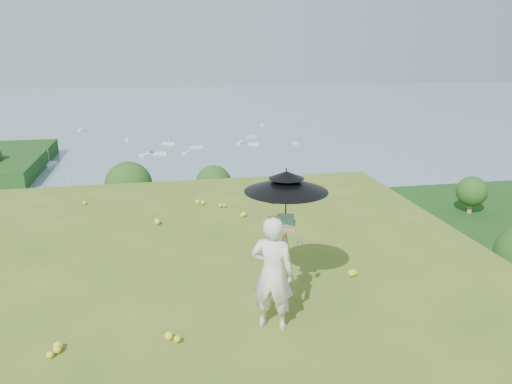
{
  "coord_description": "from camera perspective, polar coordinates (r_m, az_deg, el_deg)",
  "views": [
    {
      "loc": [
        0.71,
        -7.44,
        3.91
      ],
      "look_at": [
        2.52,
        1.72,
        1.12
      ],
      "focal_mm": 35.0,
      "sensor_mm": 36.0,
      "label": 1
    }
  ],
  "objects": [
    {
      "name": "sun_umbrella",
      "position": [
        7.28,
        3.44,
        -0.82
      ],
      "size": [
        1.57,
        1.57,
        0.93
      ],
      "primitive_type": null,
      "rotation": [
        0.0,
        0.0,
        -0.35
      ],
      "color": "black",
      "rests_on": "field_easel"
    },
    {
      "name": "field_easel",
      "position": [
        7.6,
        3.3,
        -7.83
      ],
      "size": [
        0.71,
        0.71,
        1.54
      ],
      "primitive_type": null,
      "rotation": [
        0.0,
        0.0,
        -0.24
      ],
      "color": "#A07A43",
      "rests_on": "ground"
    },
    {
      "name": "painter_cap",
      "position": [
        6.73,
        1.94,
        -3.16
      ],
      "size": [
        0.24,
        0.26,
        0.1
      ],
      "primitive_type": null,
      "rotation": [
        0.0,
        0.0,
        -0.22
      ],
      "color": "#C16A6B",
      "rests_on": "painter"
    },
    {
      "name": "harbor_town",
      "position": [
        88.96,
        -10.87,
        -5.74
      ],
      "size": [
        110.0,
        22.0,
        5.0
      ],
      "primitive_type": null,
      "color": "silver",
      "rests_on": "shoreline_tier"
    },
    {
      "name": "wildflowers",
      "position": [
        8.63,
        -14.94,
        -10.47
      ],
      "size": [
        10.0,
        10.5,
        0.12
      ],
      "primitive_type": null,
      "color": "yellow",
      "rests_on": "ground"
    },
    {
      "name": "slope_trees",
      "position": [
        46.47,
        -11.18,
        -7.71
      ],
      "size": [
        110.0,
        50.0,
        6.0
      ],
      "primitive_type": null,
      "color": "#2B5419",
      "rests_on": "forest_slope"
    },
    {
      "name": "bay_water",
      "position": [
        250.33,
        -11.32,
        7.61
      ],
      "size": [
        700.0,
        700.0,
        0.0
      ],
      "primitive_type": "plane",
      "color": "slate",
      "rests_on": "ground"
    },
    {
      "name": "moored_boats",
      "position": [
        173.09,
        -15.32,
        3.51
      ],
      "size": [
        140.0,
        140.0,
        0.7
      ],
      "primitive_type": null,
      "color": "silver",
      "rests_on": "bay_water"
    },
    {
      "name": "painter",
      "position": [
        7.04,
        1.87,
        -9.25
      ],
      "size": [
        0.73,
        0.63,
        1.68
      ],
      "primitive_type": "imported",
      "rotation": [
        0.0,
        0.0,
        2.68
      ],
      "color": "silver",
      "rests_on": "ground"
    },
    {
      "name": "shoreline_tier",
      "position": [
        91.6,
        -10.64,
        -9.5
      ],
      "size": [
        170.0,
        28.0,
        8.0
      ],
      "primitive_type": "cube",
      "color": "#685F53",
      "rests_on": "bay_water"
    },
    {
      "name": "ground",
      "position": [
        8.44,
        -15.0,
        -11.6
      ],
      "size": [
        14.0,
        14.0,
        0.0
      ],
      "primitive_type": "plane",
      "color": "#4C6A1E",
      "rests_on": "ground"
    }
  ]
}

